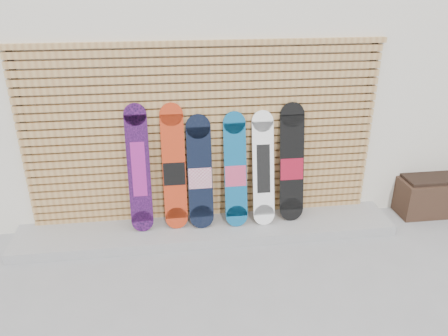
{
  "coord_description": "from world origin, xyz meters",
  "views": [
    {
      "loc": [
        -0.55,
        -3.93,
        2.97
      ],
      "look_at": [
        0.07,
        0.75,
        0.85
      ],
      "focal_mm": 35.0,
      "sensor_mm": 36.0,
      "label": 1
    }
  ],
  "objects_px": {
    "planter_box": "(440,194)",
    "snowboard_2": "(200,173)",
    "snowboard_0": "(139,169)",
    "snowboard_1": "(174,168)",
    "snowboard_4": "(263,169)",
    "snowboard_5": "(292,164)",
    "snowboard_3": "(235,171)"
  },
  "relations": [
    {
      "from": "snowboard_1",
      "to": "snowboard_3",
      "type": "distance_m",
      "value": 0.73
    },
    {
      "from": "snowboard_0",
      "to": "snowboard_1",
      "type": "bearing_deg",
      "value": 0.6
    },
    {
      "from": "snowboard_3",
      "to": "snowboard_1",
      "type": "bearing_deg",
      "value": 177.96
    },
    {
      "from": "snowboard_0",
      "to": "snowboard_5",
      "type": "height_order",
      "value": "snowboard_0"
    },
    {
      "from": "snowboard_2",
      "to": "snowboard_5",
      "type": "height_order",
      "value": "snowboard_5"
    },
    {
      "from": "snowboard_4",
      "to": "snowboard_2",
      "type": "bearing_deg",
      "value": 179.25
    },
    {
      "from": "snowboard_5",
      "to": "snowboard_0",
      "type": "bearing_deg",
      "value": -179.91
    },
    {
      "from": "snowboard_4",
      "to": "snowboard_5",
      "type": "height_order",
      "value": "snowboard_5"
    },
    {
      "from": "snowboard_4",
      "to": "snowboard_1",
      "type": "bearing_deg",
      "value": 178.5
    },
    {
      "from": "planter_box",
      "to": "snowboard_4",
      "type": "height_order",
      "value": "snowboard_4"
    },
    {
      "from": "snowboard_0",
      "to": "snowboard_3",
      "type": "distance_m",
      "value": 1.14
    },
    {
      "from": "snowboard_0",
      "to": "planter_box",
      "type": "bearing_deg",
      "value": 0.65
    },
    {
      "from": "snowboard_4",
      "to": "snowboard_5",
      "type": "relative_size",
      "value": 0.94
    },
    {
      "from": "planter_box",
      "to": "snowboard_1",
      "type": "xyz_separation_m",
      "value": [
        -3.53,
        -0.04,
        0.6
      ]
    },
    {
      "from": "planter_box",
      "to": "snowboard_2",
      "type": "height_order",
      "value": "snowboard_2"
    },
    {
      "from": "snowboard_3",
      "to": "snowboard_5",
      "type": "height_order",
      "value": "snowboard_5"
    },
    {
      "from": "planter_box",
      "to": "snowboard_4",
      "type": "relative_size",
      "value": 0.84
    },
    {
      "from": "snowboard_3",
      "to": "snowboard_5",
      "type": "xyz_separation_m",
      "value": [
        0.7,
        0.02,
        0.04
      ]
    },
    {
      "from": "snowboard_1",
      "to": "snowboard_2",
      "type": "distance_m",
      "value": 0.31
    },
    {
      "from": "snowboard_3",
      "to": "planter_box",
      "type": "bearing_deg",
      "value": 1.36
    },
    {
      "from": "planter_box",
      "to": "snowboard_5",
      "type": "xyz_separation_m",
      "value": [
        -2.1,
        -0.04,
        0.58
      ]
    },
    {
      "from": "snowboard_2",
      "to": "planter_box",
      "type": "bearing_deg",
      "value": 1.04
    },
    {
      "from": "snowboard_1",
      "to": "snowboard_4",
      "type": "distance_m",
      "value": 1.07
    },
    {
      "from": "snowboard_2",
      "to": "snowboard_1",
      "type": "bearing_deg",
      "value": 176.6
    },
    {
      "from": "planter_box",
      "to": "snowboard_2",
      "type": "relative_size",
      "value": 0.85
    },
    {
      "from": "snowboard_1",
      "to": "snowboard_2",
      "type": "height_order",
      "value": "snowboard_1"
    },
    {
      "from": "snowboard_3",
      "to": "snowboard_4",
      "type": "distance_m",
      "value": 0.34
    },
    {
      "from": "snowboard_4",
      "to": "snowboard_0",
      "type": "bearing_deg",
      "value": 179.08
    },
    {
      "from": "snowboard_0",
      "to": "snowboard_3",
      "type": "xyz_separation_m",
      "value": [
        1.14,
        -0.02,
        -0.08
      ]
    },
    {
      "from": "snowboard_1",
      "to": "snowboard_4",
      "type": "bearing_deg",
      "value": -1.5
    },
    {
      "from": "snowboard_1",
      "to": "snowboard_2",
      "type": "relative_size",
      "value": 1.11
    },
    {
      "from": "planter_box",
      "to": "snowboard_1",
      "type": "relative_size",
      "value": 0.77
    }
  ]
}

